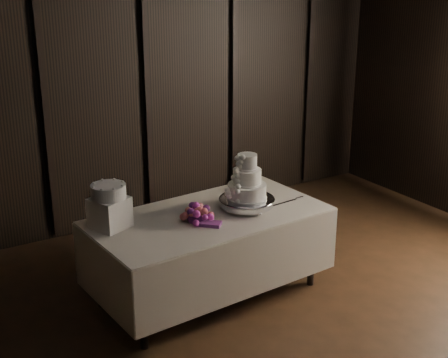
# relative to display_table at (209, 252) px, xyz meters

# --- Properties ---
(room) EXTENTS (6.08, 7.08, 3.08)m
(room) POSITION_rel_display_table_xyz_m (0.32, -1.61, 1.08)
(room) COLOR black
(room) RESTS_ON ground
(display_table) EXTENTS (2.06, 1.18, 0.76)m
(display_table) POSITION_rel_display_table_xyz_m (0.00, 0.00, 0.00)
(display_table) COLOR beige
(display_table) RESTS_ON ground
(cake_stand) EXTENTS (0.59, 0.59, 0.09)m
(cake_stand) POSITION_rel_display_table_xyz_m (0.35, -0.05, 0.39)
(cake_stand) COLOR silver
(cake_stand) RESTS_ON display_table
(wedding_cake) EXTENTS (0.37, 0.33, 0.40)m
(wedding_cake) POSITION_rel_display_table_xyz_m (0.32, -0.06, 0.59)
(wedding_cake) COLOR white
(wedding_cake) RESTS_ON cake_stand
(bouquet) EXTENTS (0.49, 0.49, 0.19)m
(bouquet) POSITION_rel_display_table_xyz_m (-0.16, -0.08, 0.41)
(bouquet) COLOR #D95F5C
(bouquet) RESTS_ON display_table
(box_pedestal) EXTENTS (0.34, 0.34, 0.25)m
(box_pedestal) POSITION_rel_display_table_xyz_m (-0.80, 0.18, 0.47)
(box_pedestal) COLOR white
(box_pedestal) RESTS_ON display_table
(small_cake) EXTENTS (0.32, 0.32, 0.11)m
(small_cake) POSITION_rel_display_table_xyz_m (-0.80, 0.18, 0.65)
(small_cake) COLOR white
(small_cake) RESTS_ON box_pedestal
(cake_knife) EXTENTS (0.37, 0.06, 0.01)m
(cake_knife) POSITION_rel_display_table_xyz_m (0.69, -0.12, 0.35)
(cake_knife) COLOR silver
(cake_knife) RESTS_ON display_table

